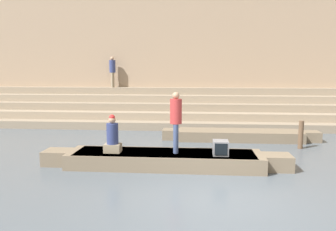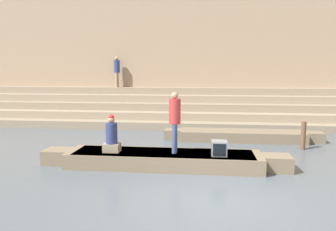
% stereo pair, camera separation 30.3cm
% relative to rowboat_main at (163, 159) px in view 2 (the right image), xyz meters
% --- Properties ---
extents(ground_plane, '(120.00, 120.00, 0.00)m').
position_rel_rowboat_main_xyz_m(ground_plane, '(1.36, -2.23, -0.23)').
color(ground_plane, '#4C5660').
extents(ghat_steps, '(36.00, 3.53, 1.82)m').
position_rel_rowboat_main_xyz_m(ghat_steps, '(1.36, 7.77, 0.44)').
color(ghat_steps, gray).
rests_on(ghat_steps, ground).
extents(back_wall, '(34.20, 1.28, 8.32)m').
position_rel_rowboat_main_xyz_m(back_wall, '(1.36, 9.66, 3.90)').
color(back_wall, tan).
rests_on(back_wall, ground).
extents(rowboat_main, '(7.12, 1.41, 0.43)m').
position_rel_rowboat_main_xyz_m(rowboat_main, '(0.00, 0.00, 0.00)').
color(rowboat_main, '#756651').
rests_on(rowboat_main, ground).
extents(person_standing, '(0.33, 0.33, 1.74)m').
position_rel_rowboat_main_xyz_m(person_standing, '(0.33, 0.02, 1.20)').
color(person_standing, '#3D4C75').
rests_on(person_standing, rowboat_main).
extents(person_rowing, '(0.47, 0.37, 1.09)m').
position_rel_rowboat_main_xyz_m(person_rowing, '(-1.48, -0.11, 0.64)').
color(person_rowing, gray).
rests_on(person_rowing, rowboat_main).
extents(tv_set, '(0.42, 0.42, 0.41)m').
position_rel_rowboat_main_xyz_m(tv_set, '(1.58, -0.16, 0.40)').
color(tv_set, slate).
rests_on(tv_set, rowboat_main).
extents(moored_boat_shore, '(6.13, 1.15, 0.40)m').
position_rel_rowboat_main_xyz_m(moored_boat_shore, '(2.63, 3.85, -0.02)').
color(moored_boat_shore, '#756651').
rests_on(moored_boat_shore, ground).
extents(mooring_post, '(0.17, 0.17, 1.00)m').
position_rel_rowboat_main_xyz_m(mooring_post, '(4.60, 2.62, 0.27)').
color(mooring_post, brown).
rests_on(mooring_post, ground).
extents(person_on_steps, '(0.33, 0.33, 1.68)m').
position_rel_rowboat_main_xyz_m(person_on_steps, '(-3.70, 8.72, 2.56)').
color(person_on_steps, gray).
rests_on(person_on_steps, ghat_steps).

